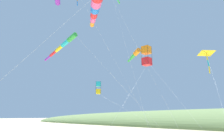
{
  "coord_description": "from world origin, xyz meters",
  "views": [
    {
      "loc": [
        9.27,
        3.25,
        3.42
      ],
      "look_at": [
        -3.65,
        -8.97,
        7.6
      ],
      "focal_mm": 31.33,
      "sensor_mm": 36.0,
      "label": 1
    }
  ],
  "objects_px": {
    "kite_box_checkered_midright": "(98,88)",
    "kite_windsock_striped_overhead": "(135,54)",
    "kite_windsock_small_distant": "(96,6)",
    "kite_windsock_white_trailing": "(64,45)",
    "kite_box_black_fish_shape": "(147,56)",
    "kite_delta_long_streamer_left": "(207,53)"
  },
  "relations": [
    {
      "from": "kite_delta_long_streamer_left",
      "to": "kite_box_black_fish_shape",
      "type": "bearing_deg",
      "value": -11.41
    },
    {
      "from": "kite_windsock_small_distant",
      "to": "kite_windsock_striped_overhead",
      "type": "relative_size",
      "value": 0.72
    },
    {
      "from": "kite_box_black_fish_shape",
      "to": "kite_windsock_small_distant",
      "type": "height_order",
      "value": "kite_windsock_small_distant"
    },
    {
      "from": "kite_windsock_white_trailing",
      "to": "kite_windsock_small_distant",
      "type": "distance_m",
      "value": 6.45
    },
    {
      "from": "kite_box_black_fish_shape",
      "to": "kite_delta_long_streamer_left",
      "type": "relative_size",
      "value": 0.86
    },
    {
      "from": "kite_delta_long_streamer_left",
      "to": "kite_windsock_small_distant",
      "type": "bearing_deg",
      "value": -2.23
    },
    {
      "from": "kite_box_checkered_midright",
      "to": "kite_delta_long_streamer_left",
      "type": "distance_m",
      "value": 15.02
    },
    {
      "from": "kite_windsock_white_trailing",
      "to": "kite_windsock_small_distant",
      "type": "height_order",
      "value": "kite_windsock_small_distant"
    },
    {
      "from": "kite_box_black_fish_shape",
      "to": "kite_box_checkered_midright",
      "type": "bearing_deg",
      "value": -85.47
    },
    {
      "from": "kite_windsock_white_trailing",
      "to": "kite_box_checkered_midright",
      "type": "bearing_deg",
      "value": -165.26
    },
    {
      "from": "kite_delta_long_streamer_left",
      "to": "kite_windsock_striped_overhead",
      "type": "relative_size",
      "value": 0.88
    },
    {
      "from": "kite_delta_long_streamer_left",
      "to": "kite_windsock_white_trailing",
      "type": "bearing_deg",
      "value": -21.97
    },
    {
      "from": "kite_box_black_fish_shape",
      "to": "kite_windsock_striped_overhead",
      "type": "distance_m",
      "value": 9.77
    },
    {
      "from": "kite_box_black_fish_shape",
      "to": "kite_windsock_white_trailing",
      "type": "relative_size",
      "value": 0.97
    },
    {
      "from": "kite_windsock_striped_overhead",
      "to": "kite_windsock_small_distant",
      "type": "bearing_deg",
      "value": 27.93
    },
    {
      "from": "kite_box_black_fish_shape",
      "to": "kite_windsock_white_trailing",
      "type": "distance_m",
      "value": 7.89
    },
    {
      "from": "kite_box_checkered_midright",
      "to": "kite_box_black_fish_shape",
      "type": "height_order",
      "value": "kite_box_black_fish_shape"
    },
    {
      "from": "kite_box_black_fish_shape",
      "to": "kite_windsock_white_trailing",
      "type": "xyz_separation_m",
      "value": [
        6.27,
        -4.73,
        0.65
      ]
    },
    {
      "from": "kite_box_checkered_midright",
      "to": "kite_windsock_striped_overhead",
      "type": "xyz_separation_m",
      "value": [
        -7.24,
        -0.07,
        5.73
      ]
    },
    {
      "from": "kite_box_checkered_midright",
      "to": "kite_windsock_small_distant",
      "type": "relative_size",
      "value": 1.16
    },
    {
      "from": "kite_windsock_small_distant",
      "to": "kite_windsock_striped_overhead",
      "type": "xyz_separation_m",
      "value": [
        -14.7,
        -7.79,
        1.92
      ]
    },
    {
      "from": "kite_box_black_fish_shape",
      "to": "kite_windsock_small_distant",
      "type": "bearing_deg",
      "value": 10.46
    }
  ]
}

